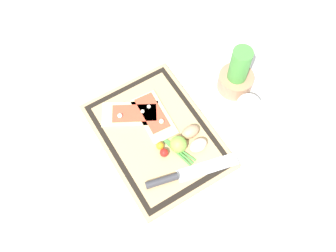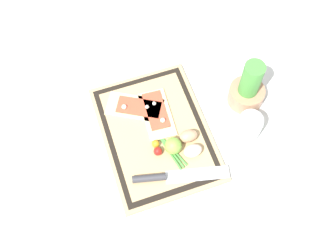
# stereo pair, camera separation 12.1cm
# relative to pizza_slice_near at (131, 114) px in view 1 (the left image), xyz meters

# --- Properties ---
(ground_plane) EXTENTS (6.00, 6.00, 0.00)m
(ground_plane) POSITION_rel_pizza_slice_near_xyz_m (0.11, 0.03, -0.02)
(ground_plane) COLOR silver
(cutting_board) EXTENTS (0.45, 0.33, 0.02)m
(cutting_board) POSITION_rel_pizza_slice_near_xyz_m (0.11, 0.03, -0.01)
(cutting_board) COLOR tan
(cutting_board) RESTS_ON ground_plane
(pizza_slice_near) EXTENTS (0.17, 0.20, 0.02)m
(pizza_slice_near) POSITION_rel_pizza_slice_near_xyz_m (0.00, 0.00, 0.00)
(pizza_slice_near) COLOR beige
(pizza_slice_near) RESTS_ON cutting_board
(pizza_slice_far) EXTENTS (0.18, 0.10, 0.02)m
(pizza_slice_far) POSITION_rel_pizza_slice_near_xyz_m (0.04, 0.06, 0.00)
(pizza_slice_far) COLOR beige
(pizza_slice_far) RESTS_ON cutting_board
(knife) EXTENTS (0.10, 0.29, 0.02)m
(knife) POSITION_rel_pizza_slice_near_xyz_m (0.26, 0.01, 0.00)
(knife) COLOR silver
(knife) RESTS_ON cutting_board
(egg_brown) EXTENTS (0.04, 0.06, 0.04)m
(egg_brown) POSITION_rel_pizza_slice_near_xyz_m (0.16, 0.12, 0.01)
(egg_brown) COLOR tan
(egg_brown) RESTS_ON cutting_board
(egg_pink) EXTENTS (0.04, 0.06, 0.04)m
(egg_pink) POSITION_rel_pizza_slice_near_xyz_m (0.21, 0.12, 0.01)
(egg_pink) COLOR beige
(egg_pink) RESTS_ON cutting_board
(lime) EXTENTS (0.05, 0.05, 0.05)m
(lime) POSITION_rel_pizza_slice_near_xyz_m (0.18, 0.07, 0.02)
(lime) COLOR #7FB742
(lime) RESTS_ON cutting_board
(cherry_tomato_red) EXTENTS (0.03, 0.03, 0.03)m
(cherry_tomato_red) POSITION_rel_pizza_slice_near_xyz_m (0.18, 0.02, 0.01)
(cherry_tomato_red) COLOR red
(cherry_tomato_red) RESTS_ON cutting_board
(cherry_tomato_yellow) EXTENTS (0.02, 0.02, 0.02)m
(cherry_tomato_yellow) POSITION_rel_pizza_slice_near_xyz_m (0.15, 0.02, 0.01)
(cherry_tomato_yellow) COLOR orange
(cherry_tomato_yellow) RESTS_ON cutting_board
(scallion_bunch) EXTENTS (0.30, 0.12, 0.01)m
(scallion_bunch) POSITION_rel_pizza_slice_near_xyz_m (0.10, 0.04, -0.00)
(scallion_bunch) COLOR #47933D
(scallion_bunch) RESTS_ON cutting_board
(herb_pot) EXTENTS (0.12, 0.12, 0.19)m
(herb_pot) POSITION_rel_pizza_slice_near_xyz_m (0.08, 0.36, 0.05)
(herb_pot) COLOR #AD7A5B
(herb_pot) RESTS_ON ground_plane
(sauce_jar) EXTENTS (0.08, 0.08, 0.11)m
(sauce_jar) POSITION_rel_pizza_slice_near_xyz_m (0.20, 0.30, 0.03)
(sauce_jar) COLOR silver
(sauce_jar) RESTS_ON ground_plane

